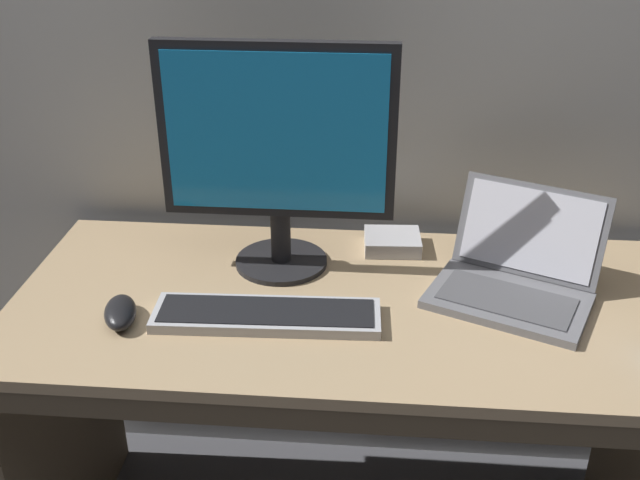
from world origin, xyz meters
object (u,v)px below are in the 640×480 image
(laptop_space_gray, at_px, (516,276))
(external_drive_box, at_px, (392,242))
(computer_mouse, at_px, (120,312))
(wired_keyboard, at_px, (267,315))
(external_monitor, at_px, (277,148))

(laptop_space_gray, bearing_deg, external_drive_box, 144.11)
(laptop_space_gray, relative_size, computer_mouse, 3.28)
(wired_keyboard, bearing_deg, computer_mouse, -174.60)
(wired_keyboard, height_order, computer_mouse, computer_mouse)
(wired_keyboard, relative_size, external_drive_box, 3.51)
(external_monitor, relative_size, wired_keyboard, 1.11)
(external_monitor, height_order, computer_mouse, external_monitor)
(external_drive_box, bearing_deg, computer_mouse, -146.75)
(external_monitor, xyz_separation_m, external_drive_box, (0.26, 0.11, -0.27))
(wired_keyboard, bearing_deg, external_drive_box, 52.48)
(wired_keyboard, xyz_separation_m, computer_mouse, (-0.29, -0.03, 0.01))
(external_monitor, xyz_separation_m, wired_keyboard, (0.00, -0.22, -0.28))
(external_monitor, relative_size, computer_mouse, 4.18)
(external_drive_box, bearing_deg, external_monitor, -156.95)
(computer_mouse, bearing_deg, external_drive_box, 16.92)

